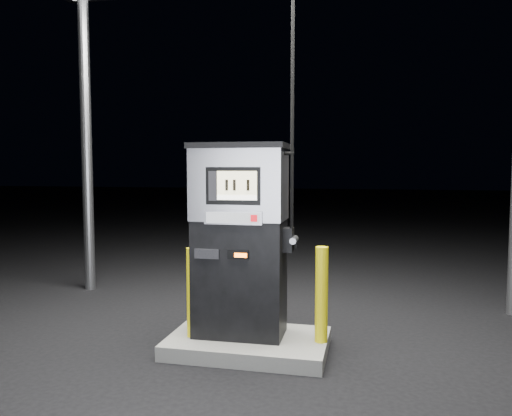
# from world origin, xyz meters

# --- Properties ---
(ground) EXTENTS (80.00, 80.00, 0.00)m
(ground) POSITION_xyz_m (0.00, 0.00, 0.00)
(ground) COLOR black
(ground) RESTS_ON ground
(pump_island) EXTENTS (1.60, 1.00, 0.15)m
(pump_island) POSITION_xyz_m (0.00, 0.00, 0.07)
(pump_island) COLOR slate
(pump_island) RESTS_ON ground
(fuel_dispenser) EXTENTS (1.08, 0.60, 4.06)m
(fuel_dispenser) POSITION_xyz_m (-0.09, 0.04, 1.15)
(fuel_dispenser) COLOR black
(fuel_dispenser) RESTS_ON pump_island
(bollard_left) EXTENTS (0.15, 0.15, 0.91)m
(bollard_left) POSITION_xyz_m (-0.55, -0.12, 0.60)
(bollard_left) COLOR yellow
(bollard_left) RESTS_ON pump_island
(bollard_right) EXTENTS (0.15, 0.15, 0.95)m
(bollard_right) POSITION_xyz_m (0.74, 0.01, 0.62)
(bollard_right) COLOR yellow
(bollard_right) RESTS_ON pump_island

